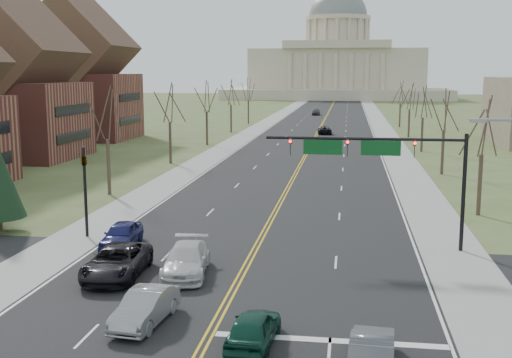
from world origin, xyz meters
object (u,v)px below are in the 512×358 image
(car_nb_outer_lead, at_px, (372,351))
(car_far_nb, at_px, (325,130))
(car_sb_outer_lead, at_px, (117,262))
(signal_left, at_px, (85,182))
(car_far_sb, at_px, (316,112))
(signal_mast, at_px, (380,156))
(car_nb_inner_lead, at_px, (253,328))
(car_sb_inner_lead, at_px, (145,307))
(car_sb_inner_second, at_px, (186,260))
(car_sb_outer_second, at_px, (122,235))

(car_nb_outer_lead, height_order, car_far_nb, car_nb_outer_lead)
(car_sb_outer_lead, height_order, car_far_nb, car_sb_outer_lead)
(signal_left, xyz_separation_m, car_far_sb, (8.71, 124.32, -2.87))
(signal_mast, distance_m, car_far_sb, 124.84)
(signal_left, xyz_separation_m, car_sb_outer_lead, (4.97, -7.80, -2.88))
(signal_left, relative_size, car_far_sb, 1.23)
(car_nb_inner_lead, relative_size, car_nb_outer_lead, 0.94)
(signal_left, height_order, car_sb_outer_lead, signal_left)
(car_nb_inner_lead, distance_m, car_sb_inner_lead, 5.21)
(signal_mast, xyz_separation_m, car_sb_outer_lead, (-13.97, -7.80, -4.93))
(car_sb_inner_second, xyz_separation_m, car_far_sb, (0.17, 131.24, 0.03))
(signal_mast, height_order, car_sb_inner_second, signal_mast)
(car_far_sb, bearing_deg, signal_mast, -86.29)
(signal_mast, height_order, car_sb_outer_second, signal_mast)
(signal_mast, height_order, car_nb_outer_lead, signal_mast)
(car_nb_inner_lead, distance_m, car_far_nb, 89.64)
(car_sb_inner_lead, bearing_deg, car_nb_outer_lead, -11.39)
(car_sb_inner_second, height_order, car_far_nb, car_sb_inner_second)
(car_sb_inner_lead, height_order, car_far_sb, car_far_sb)
(car_far_nb, bearing_deg, car_sb_inner_second, 82.48)
(car_nb_outer_lead, height_order, car_sb_inner_second, car_sb_inner_second)
(signal_mast, bearing_deg, car_far_nb, 94.72)
(car_sb_inner_lead, xyz_separation_m, car_sb_outer_second, (-5.31, 11.70, 0.05))
(car_nb_inner_lead, xyz_separation_m, car_sb_inner_lead, (-4.98, 1.56, 0.01))
(car_far_nb, relative_size, car_far_sb, 1.02)
(signal_mast, bearing_deg, car_sb_outer_second, -172.17)
(car_sb_inner_second, bearing_deg, car_far_sb, 82.71)
(car_far_sb, bearing_deg, car_nb_outer_lead, -87.20)
(car_nb_outer_lead, xyz_separation_m, car_far_sb, (-9.38, 141.25, 0.09))
(signal_left, bearing_deg, car_far_sb, 85.99)
(signal_mast, bearing_deg, car_sb_inner_second, -146.40)
(signal_mast, xyz_separation_m, car_nb_outer_lead, (-0.86, -16.93, -5.00))
(signal_left, bearing_deg, car_sb_outer_second, -34.16)
(car_sb_inner_second, bearing_deg, car_sb_inner_lead, -97.49)
(car_nb_inner_lead, height_order, car_sb_inner_lead, car_sb_inner_lead)
(car_sb_inner_lead, bearing_deg, car_sb_outer_second, 120.76)
(signal_mast, bearing_deg, signal_left, 180.00)
(car_nb_outer_lead, relative_size, car_sb_inner_second, 0.82)
(car_sb_inner_second, distance_m, car_far_nb, 81.25)
(car_nb_outer_lead, distance_m, car_sb_inner_second, 13.83)
(car_nb_outer_lead, xyz_separation_m, car_far_nb, (-5.26, 91.14, -0.05))
(car_nb_inner_lead, xyz_separation_m, car_far_sb, (-4.77, 139.75, 0.11))
(signal_left, xyz_separation_m, car_nb_inner_lead, (13.48, -15.43, -2.98))
(signal_mast, relative_size, car_sb_inner_second, 2.19)
(signal_left, distance_m, car_nb_outer_lead, 24.95)
(car_nb_inner_lead, distance_m, car_sb_outer_second, 16.78)
(signal_mast, xyz_separation_m, signal_left, (-18.95, 0.00, -2.05))
(signal_left, distance_m, car_far_nb, 75.38)
(car_sb_inner_lead, bearing_deg, car_nb_inner_lead, -11.09)
(car_sb_outer_second, height_order, car_far_sb, car_far_sb)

